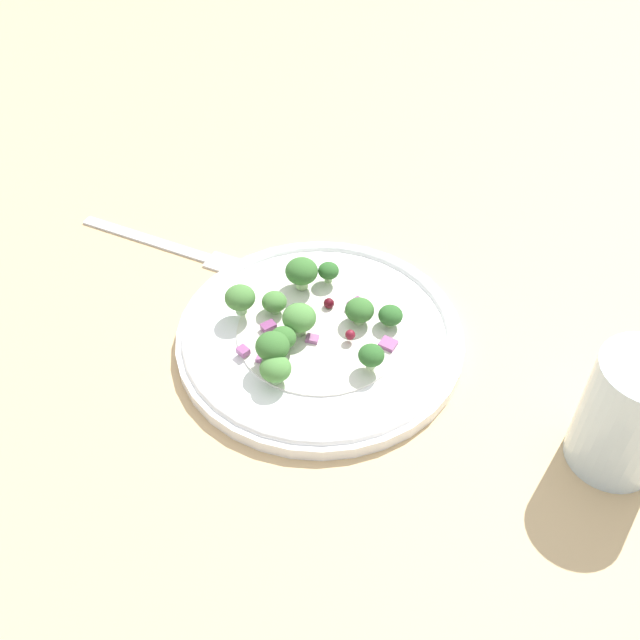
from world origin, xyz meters
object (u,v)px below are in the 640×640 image
(plate, at_px, (320,335))
(fork, at_px, (170,246))
(broccoli_floret_2, at_px, (240,298))
(broccoli_floret_1, at_px, (390,316))
(water_glass, at_px, (628,415))
(broccoli_floret_0, at_px, (302,272))

(plate, relative_size, fork, 1.66)
(broccoli_floret_2, bearing_deg, broccoli_floret_1, 61.23)
(broccoli_floret_1, bearing_deg, fork, -143.45)
(plate, bearing_deg, water_glass, 38.17)
(fork, relative_size, water_glass, 1.48)
(broccoli_floret_0, height_order, broccoli_floret_1, broccoli_floret_0)
(fork, distance_m, water_glass, 0.45)
(broccoli_floret_0, bearing_deg, fork, -142.35)
(plate, height_order, water_glass, water_glass)
(broccoli_floret_1, bearing_deg, broccoli_floret_0, -145.31)
(plate, bearing_deg, broccoli_floret_2, -128.99)
(plate, distance_m, broccoli_floret_2, 0.08)
(plate, distance_m, fork, 0.20)
(broccoli_floret_2, height_order, water_glass, water_glass)
(plate, distance_m, broccoli_floret_0, 0.06)
(broccoli_floret_2, bearing_deg, water_glass, 41.02)
(broccoli_floret_1, distance_m, broccoli_floret_2, 0.13)
(broccoli_floret_1, relative_size, water_glass, 0.21)
(broccoli_floret_1, bearing_deg, water_glass, 28.22)
(broccoli_floret_2, relative_size, water_glass, 0.27)
(broccoli_floret_1, relative_size, broccoli_floret_2, 0.80)
(broccoli_floret_0, relative_size, broccoli_floret_2, 1.11)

